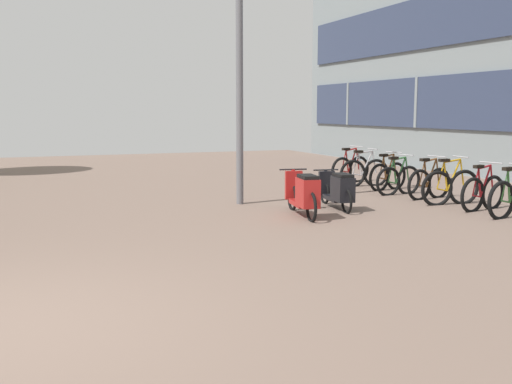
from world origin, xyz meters
The scene contains 12 objects.
ground centered at (1.43, 0.00, -0.02)m, with size 21.00×40.00×0.13m.
bicycle_rack_00 centered at (8.19, 2.47, 0.34)m, with size 1.30×0.48×0.97m.
bicycle_rack_01 centered at (8.25, 3.25, 0.33)m, with size 1.27×0.47×0.93m.
bicycle_rack_02 centered at (8.14, 4.02, 0.35)m, with size 1.36×0.48×0.99m.
bicycle_rack_03 centered at (8.23, 4.79, 0.33)m, with size 1.27×0.48×0.94m.
bicycle_rack_04 centered at (8.00, 5.57, 0.32)m, with size 1.24×0.48×0.92m.
bicycle_rack_05 centered at (8.25, 6.34, 0.33)m, with size 1.24×0.47×0.92m.
bicycle_rack_06 centered at (8.10, 7.11, 0.34)m, with size 1.34×0.48×0.96m.
bicycle_rack_07 centered at (8.16, 7.88, 0.34)m, with size 1.31×0.48×0.98m.
scooter_near centered at (4.82, 3.86, 0.41)m, with size 0.61×1.73×0.81m.
scooter_mid centered at (5.77, 4.32, 0.37)m, with size 0.58×1.64×0.73m.
lamp_post centered at (4.28, 5.64, 3.67)m, with size 0.20×0.52×6.68m.
Camera 1 is at (0.26, -5.28, 1.86)m, focal length 41.22 mm.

